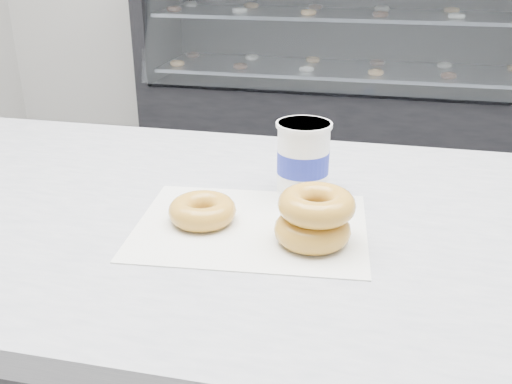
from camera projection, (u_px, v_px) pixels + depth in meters
The scene contains 5 objects.
display_case at pixel (342, 84), 3.50m from camera, with size 2.40×0.74×1.25m.
wax_paper at pixel (251, 226), 0.85m from camera, with size 0.34×0.26×0.00m, color silver.
donut_single at pixel (202, 211), 0.85m from camera, with size 0.10×0.10×0.04m, color #B98433.
donut_stack at pixel (314, 217), 0.79m from camera, with size 0.13×0.13×0.07m.
coffee_cup at pixel (303, 158), 0.94m from camera, with size 0.09×0.09×0.12m.
Camera 1 is at (0.24, -1.39, 1.29)m, focal length 40.00 mm.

